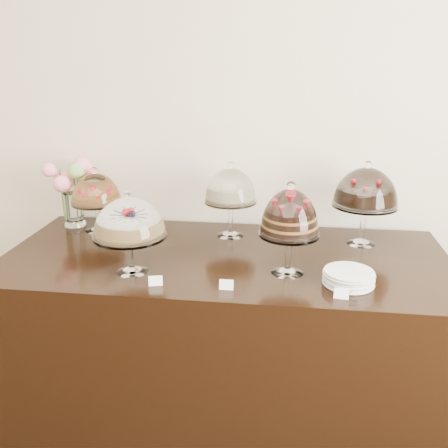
# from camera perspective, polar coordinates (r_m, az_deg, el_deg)

# --- Properties ---
(wall_back) EXTENTS (5.00, 0.04, 3.00)m
(wall_back) POSITION_cam_1_polar(r_m,az_deg,el_deg) (2.89, -2.23, 11.90)
(wall_back) COLOR beige
(wall_back) RESTS_ON ground
(display_counter) EXTENTS (2.20, 1.00, 0.90)m
(display_counter) POSITION_cam_1_polar(r_m,az_deg,el_deg) (2.69, 0.14, -12.49)
(display_counter) COLOR black
(display_counter) RESTS_ON ground
(cake_stand_sugar_sponge) EXTENTS (0.33, 0.33, 0.38)m
(cake_stand_sugar_sponge) POSITION_cam_1_polar(r_m,az_deg,el_deg) (2.26, -10.80, 0.32)
(cake_stand_sugar_sponge) COLOR white
(cake_stand_sugar_sponge) RESTS_ON display_counter
(cake_stand_choco_layer) EXTENTS (0.27, 0.27, 0.43)m
(cake_stand_choco_layer) POSITION_cam_1_polar(r_m,az_deg,el_deg) (2.21, 7.52, 0.86)
(cake_stand_choco_layer) COLOR white
(cake_stand_choco_layer) RESTS_ON display_counter
(cake_stand_cheesecake) EXTENTS (0.28, 0.28, 0.41)m
(cake_stand_cheesecake) POSITION_cam_1_polar(r_m,az_deg,el_deg) (2.68, 0.75, 4.06)
(cake_stand_cheesecake) COLOR white
(cake_stand_cheesecake) RESTS_ON display_counter
(cake_stand_dark_choco) EXTENTS (0.34, 0.34, 0.44)m
(cake_stand_dark_choco) POSITION_cam_1_polar(r_m,az_deg,el_deg) (2.65, 15.91, 3.71)
(cake_stand_dark_choco) COLOR white
(cake_stand_dark_choco) RESTS_ON display_counter
(cake_stand_fruit_tart) EXTENTS (0.28, 0.28, 0.37)m
(cake_stand_fruit_tart) POSITION_cam_1_polar(r_m,az_deg,el_deg) (2.85, -14.44, 3.61)
(cake_stand_fruit_tart) COLOR white
(cake_stand_fruit_tart) RESTS_ON display_counter
(flower_vase) EXTENTS (0.27, 0.31, 0.41)m
(flower_vase) POSITION_cam_1_polar(r_m,az_deg,el_deg) (2.98, -16.91, 4.48)
(flower_vase) COLOR white
(flower_vase) RESTS_ON display_counter
(plate_stack) EXTENTS (0.22, 0.22, 0.06)m
(plate_stack) POSITION_cam_1_polar(r_m,az_deg,el_deg) (2.23, 14.05, -5.96)
(plate_stack) COLOR white
(plate_stack) RESTS_ON display_counter
(price_card_left) EXTENTS (0.06, 0.03, 0.04)m
(price_card_left) POSITION_cam_1_polar(r_m,az_deg,el_deg) (2.18, -7.84, -6.45)
(price_card_left) COLOR white
(price_card_left) RESTS_ON display_counter
(price_card_right) EXTENTS (0.06, 0.02, 0.04)m
(price_card_right) POSITION_cam_1_polar(r_m,az_deg,el_deg) (2.10, 13.27, -7.77)
(price_card_right) COLOR white
(price_card_right) RESTS_ON display_counter
(price_card_extra) EXTENTS (0.06, 0.02, 0.04)m
(price_card_extra) POSITION_cam_1_polar(r_m,az_deg,el_deg) (2.12, 0.26, -6.96)
(price_card_extra) COLOR white
(price_card_extra) RESTS_ON display_counter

